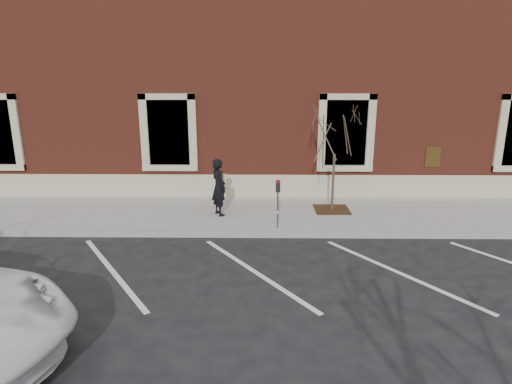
{
  "coord_description": "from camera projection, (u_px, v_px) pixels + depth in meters",
  "views": [
    {
      "loc": [
        0.15,
        -10.97,
        4.18
      ],
      "look_at": [
        0.0,
        0.6,
        1.1
      ],
      "focal_mm": 30.0,
      "sensor_mm": 36.0,
      "label": 1
    }
  ],
  "objects": [
    {
      "name": "man",
      "position": [
        219.0,
        187.0,
        12.85
      ],
      "size": [
        0.68,
        0.76,
        1.73
      ],
      "primitive_type": "imported",
      "rotation": [
        0.0,
        0.0,
        2.12
      ],
      "color": "black",
      "rests_on": "sidewalk_near"
    },
    {
      "name": "sapling",
      "position": [
        335.0,
        138.0,
        12.96
      ],
      "size": [
        1.95,
        1.95,
        3.24
      ],
      "color": "#4F4030",
      "rests_on": "sidewalk_near"
    },
    {
      "name": "parking_stripes",
      "position": [
        254.0,
        271.0,
        9.55
      ],
      "size": [
        28.0,
        4.4,
        0.01
      ],
      "primitive_type": null,
      "color": "silver",
      "rests_on": "ground"
    },
    {
      "name": "ground",
      "position": [
        256.0,
        236.0,
        11.68
      ],
      "size": [
        120.0,
        120.0,
        0.0
      ],
      "primitive_type": "plane",
      "color": "#28282B",
      "rests_on": "ground"
    },
    {
      "name": "sidewalk_near",
      "position": [
        256.0,
        214.0,
        13.35
      ],
      "size": [
        40.0,
        3.5,
        0.15
      ],
      "primitive_type": "cube",
      "color": "#ABAAA1",
      "rests_on": "ground"
    },
    {
      "name": "curb_near",
      "position": [
        256.0,
        235.0,
        11.61
      ],
      "size": [
        40.0,
        0.12,
        0.15
      ],
      "primitive_type": "cube",
      "color": "#9E9E99",
      "rests_on": "ground"
    },
    {
      "name": "building_civic",
      "position": [
        258.0,
        83.0,
        18.13
      ],
      "size": [
        40.0,
        8.62,
        8.0
      ],
      "color": "maroon",
      "rests_on": "ground"
    },
    {
      "name": "parking_meter",
      "position": [
        278.0,
        195.0,
        11.67
      ],
      "size": [
        0.12,
        0.1,
        1.37
      ],
      "rotation": [
        0.0,
        0.0,
        -0.42
      ],
      "color": "#595B60",
      "rests_on": "sidewalk_near"
    },
    {
      "name": "tree_grate",
      "position": [
        332.0,
        209.0,
        13.54
      ],
      "size": [
        1.08,
        1.08,
        0.03
      ],
      "primitive_type": "cube",
      "color": "#412B14",
      "rests_on": "sidewalk_near"
    }
  ]
}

